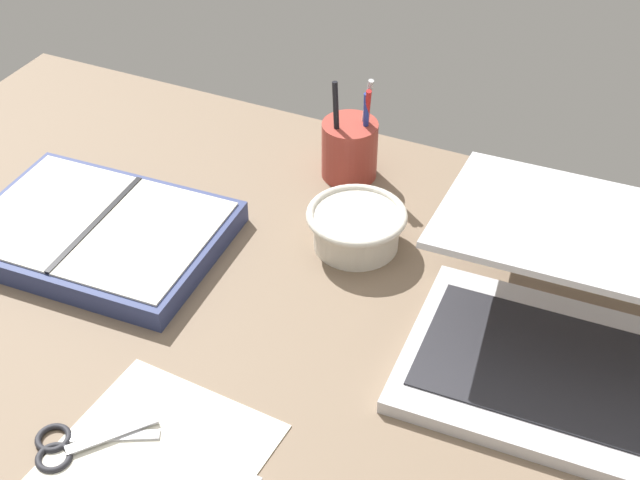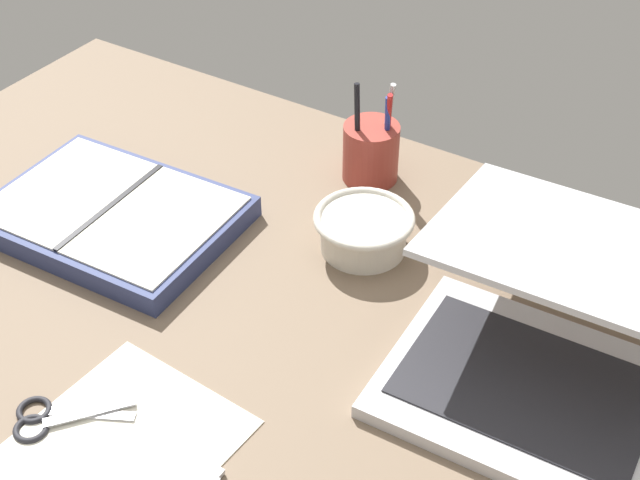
% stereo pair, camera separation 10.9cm
% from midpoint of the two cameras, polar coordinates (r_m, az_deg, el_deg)
% --- Properties ---
extents(desk_top, '(1.40, 1.00, 0.02)m').
position_cam_midpoint_polar(desk_top, '(1.07, -2.17, -6.93)').
color(desk_top, '#75604C').
rests_on(desk_top, ground).
extents(laptop, '(0.32, 0.36, 0.16)m').
position_cam_midpoint_polar(laptop, '(1.03, 17.04, -6.26)').
color(laptop, silver).
rests_on(laptop, desk_top).
extents(bowl, '(0.13, 0.13, 0.06)m').
position_cam_midpoint_polar(bowl, '(1.18, 5.47, 0.55)').
color(bowl, silver).
rests_on(bowl, desk_top).
extents(pen_cup, '(0.08, 0.08, 0.16)m').
position_cam_midpoint_polar(pen_cup, '(1.30, 5.72, 5.60)').
color(pen_cup, '#9E382D').
rests_on(pen_cup, desk_top).
extents(planner, '(0.34, 0.26, 0.04)m').
position_cam_midpoint_polar(planner, '(1.24, -10.69, 1.46)').
color(planner, navy).
rests_on(planner, desk_top).
extents(scissors, '(0.12, 0.11, 0.01)m').
position_cam_midpoint_polar(scissors, '(1.01, -14.09, -11.13)').
color(scissors, '#B7B7BC').
rests_on(scissors, desk_top).
extents(paper_sheet_front, '(0.22, 0.28, 0.00)m').
position_cam_midpoint_polar(paper_sheet_front, '(0.97, -10.23, -13.68)').
color(paper_sheet_front, silver).
rests_on(paper_sheet_front, desk_top).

